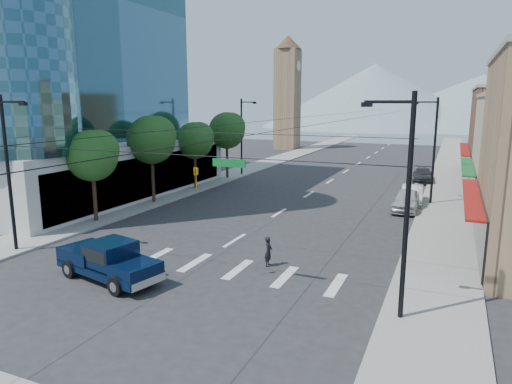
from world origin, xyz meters
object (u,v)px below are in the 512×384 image
pedestrian (268,251)px  parked_car_mid (412,195)px  parked_car_far (423,175)px  pickup_truck (108,259)px  parked_car_near (406,200)px

pedestrian → parked_car_mid: 19.72m
parked_car_mid → parked_car_far: size_ratio=0.94×
pedestrian → pickup_truck: bearing=121.4°
pickup_truck → parked_car_far: (12.23, 35.92, -0.29)m
pedestrian → parked_car_far: bearing=-16.1°
pickup_truck → pedestrian: 8.12m
pickup_truck → parked_car_near: (11.95, 20.99, -0.18)m
pedestrian → parked_car_near: 17.01m
pedestrian → parked_car_near: size_ratio=0.32×
pickup_truck → parked_car_far: pickup_truck is taller
pickup_truck → parked_car_near: 24.15m
pedestrian → parked_car_far: pedestrian is taller
parked_car_near → parked_car_mid: bearing=86.2°
parked_car_far → pickup_truck: bearing=-112.7°
pedestrian → parked_car_mid: (5.67, 18.89, -0.00)m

